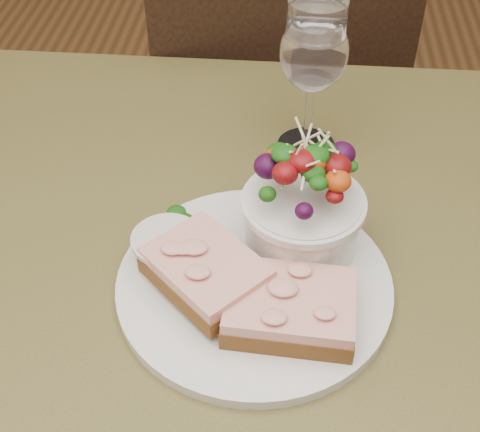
# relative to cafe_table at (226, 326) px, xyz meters

# --- Properties ---
(cafe_table) EXTENTS (0.80, 0.80, 0.75)m
(cafe_table) POSITION_rel_cafe_table_xyz_m (0.00, 0.00, 0.00)
(cafe_table) COLOR #4B4320
(cafe_table) RESTS_ON ground
(chair_far) EXTENTS (0.52, 0.52, 0.90)m
(chair_far) POSITION_rel_cafe_table_xyz_m (-0.00, 0.64, -0.36)
(chair_far) COLOR black
(chair_far) RESTS_ON ground
(dinner_plate) EXTENTS (0.27, 0.27, 0.01)m
(dinner_plate) POSITION_rel_cafe_table_xyz_m (0.03, -0.03, 0.11)
(dinner_plate) COLOR silver
(dinner_plate) RESTS_ON cafe_table
(sandwich_front) EXTENTS (0.12, 0.09, 0.03)m
(sandwich_front) POSITION_rel_cafe_table_xyz_m (0.07, -0.07, 0.13)
(sandwich_front) COLOR #4F2B15
(sandwich_front) RESTS_ON dinner_plate
(sandwich_back) EXTENTS (0.13, 0.13, 0.03)m
(sandwich_back) POSITION_rel_cafe_table_xyz_m (-0.01, -0.04, 0.14)
(sandwich_back) COLOR #4F2B15
(sandwich_back) RESTS_ON dinner_plate
(ramekin) EXTENTS (0.06, 0.06, 0.04)m
(ramekin) POSITION_rel_cafe_table_xyz_m (-0.05, -0.01, 0.13)
(ramekin) COLOR beige
(ramekin) RESTS_ON dinner_plate
(salad_bowl) EXTENTS (0.11, 0.11, 0.13)m
(salad_bowl) POSITION_rel_cafe_table_xyz_m (0.07, 0.02, 0.17)
(salad_bowl) COLOR silver
(salad_bowl) RESTS_ON dinner_plate
(garnish) EXTENTS (0.05, 0.04, 0.02)m
(garnish) POSITION_rel_cafe_table_xyz_m (-0.05, 0.03, 0.12)
(garnish) COLOR #0F390A
(garnish) RESTS_ON dinner_plate
(wine_glass) EXTENTS (0.08, 0.08, 0.18)m
(wine_glass) POSITION_rel_cafe_table_xyz_m (0.08, 0.20, 0.22)
(wine_glass) COLOR white
(wine_glass) RESTS_ON cafe_table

